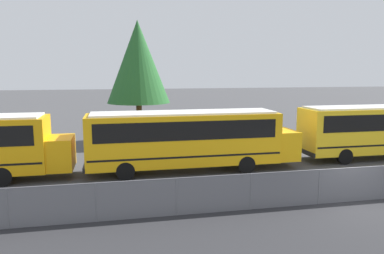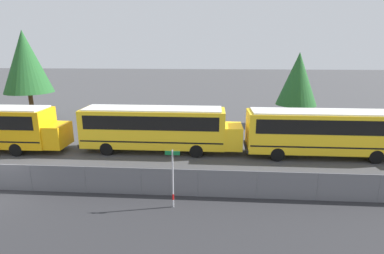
% 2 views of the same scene
% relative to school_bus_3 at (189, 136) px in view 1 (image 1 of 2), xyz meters
% --- Properties ---
extents(ground_plane, '(200.00, 200.00, 0.00)m').
position_rel_school_bus_3_xyz_m(ground_plane, '(5.79, -6.28, -1.96)').
color(ground_plane, '#424244').
extents(fence, '(111.42, 0.07, 1.51)m').
position_rel_school_bus_3_xyz_m(fence, '(5.79, -6.28, -1.19)').
color(fence, '#9EA0A5').
rests_on(fence, ground_plane).
extents(school_bus_3, '(11.84, 2.50, 3.33)m').
position_rel_school_bus_3_xyz_m(school_bus_3, '(0.00, 0.00, 0.00)').
color(school_bus_3, '#EDA80F').
rests_on(school_bus_3, ground_plane).
extents(tree_3, '(4.81, 4.81, 9.33)m').
position_rel_school_bus_3_xyz_m(tree_3, '(-2.07, 9.31, 4.22)').
color(tree_3, '#51381E').
rests_on(tree_3, ground_plane).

